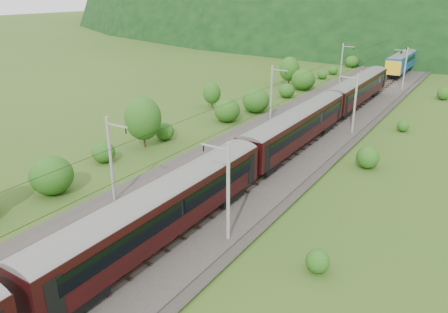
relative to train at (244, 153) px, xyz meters
The scene contains 14 objects.
ground 10.11m from the train, 104.86° to the right, with size 600.00×600.00×0.00m, color #30531A.
railbed 4.49m from the train, 158.26° to the left, with size 14.00×220.00×0.30m, color #38332D.
track_left 5.99m from the train, 168.72° to the left, with size 2.40×220.00×0.27m.
track_right 3.58m from the train, 90.00° to the left, with size 2.40×220.00×0.27m.
catenary_left 24.50m from the train, 110.36° to the left, with size 2.54×192.28×8.00m.
catenary_right 23.27m from the train, 80.79° to the left, with size 2.54×192.28×8.00m.
overhead_wires 4.17m from the train, 158.26° to the left, with size 4.83×198.00×0.03m.
mountain_ridge 315.68m from the train, 112.82° to the left, with size 336.00×280.00×132.00m, color black.
train is the anchor object (origin of this frame).
hazard_post_near 43.56m from the train, 93.94° to the left, with size 0.14×0.14×1.33m, color red.
hazard_post_far 29.98m from the train, 94.55° to the left, with size 0.14×0.14×1.33m, color red.
signal 60.65m from the train, 95.61° to the left, with size 0.21×0.21×1.89m.
vegetation_left 15.31m from the train, behind, with size 11.30×148.64×6.47m.
vegetation_right 11.70m from the train, 31.27° to the right, with size 6.74×104.67×2.34m.
Camera 1 is at (21.84, -25.24, 18.66)m, focal length 35.00 mm.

